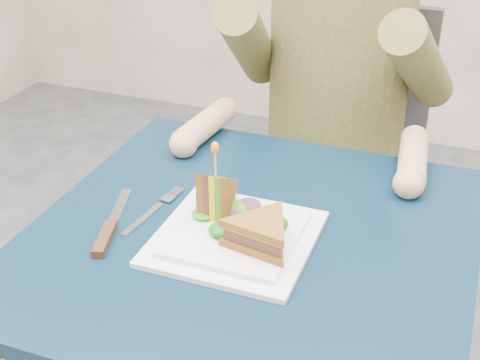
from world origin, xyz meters
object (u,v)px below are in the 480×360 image
at_px(sandwich_upright, 216,195).
at_px(knife, 108,232).
at_px(chair, 340,154).
at_px(fork, 152,212).
at_px(diner, 340,31).
at_px(plate, 235,236).
at_px(table, 251,270).
at_px(sandwich_flat, 261,233).

height_order(sandwich_upright, knife, sandwich_upright).
bearing_deg(knife, chair, 74.18).
distance_m(fork, knife, 0.10).
relative_size(diner, fork, 4.16).
xyz_separation_m(plate, knife, (-0.21, -0.06, -0.00)).
xyz_separation_m(plate, sandwich_upright, (-0.05, 0.04, 0.05)).
bearing_deg(table, fork, -179.30).
relative_size(plate, sandwich_flat, 1.63).
xyz_separation_m(sandwich_upright, knife, (-0.16, -0.11, -0.05)).
height_order(plate, fork, plate).
bearing_deg(table, sandwich_upright, 168.75).
bearing_deg(chair, fork, -104.96).
height_order(fork, knife, knife).
bearing_deg(diner, chair, 90.00).
bearing_deg(chair, sandwich_flat, -87.22).
bearing_deg(knife, sandwich_flat, 8.00).
distance_m(sandwich_upright, knife, 0.20).
height_order(chair, knife, chair).
distance_m(chair, sandwich_flat, 0.80).
height_order(plate, sandwich_upright, sandwich_upright).
bearing_deg(diner, knife, -108.23).
height_order(table, sandwich_upright, sandwich_upright).
xyz_separation_m(sandwich_upright, fork, (-0.12, -0.02, -0.05)).
bearing_deg(plate, diner, 88.39).
bearing_deg(table, plate, -119.79).
height_order(table, knife, knife).
xyz_separation_m(chair, fork, (-0.19, -0.71, 0.19)).
xyz_separation_m(table, sandwich_flat, (0.04, -0.06, 0.12)).
xyz_separation_m(sandwich_flat, fork, (-0.23, 0.05, -0.04)).
bearing_deg(plate, sandwich_flat, -24.44).
xyz_separation_m(fork, knife, (-0.04, -0.09, 0.00)).
bearing_deg(diner, sandwich_upright, -96.86).
bearing_deg(sandwich_flat, fork, 166.74).
bearing_deg(sandwich_flat, chair, 92.78).
bearing_deg(fork, table, 0.70).
bearing_deg(plate, knife, -163.50).
height_order(sandwich_flat, fork, sandwich_flat).
xyz_separation_m(diner, fork, (-0.19, -0.60, -0.18)).
height_order(diner, knife, diner).
bearing_deg(plate, sandwich_upright, 139.46).
bearing_deg(chair, knife, -105.82).
height_order(table, diner, diner).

